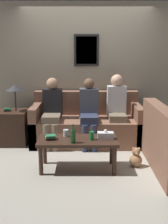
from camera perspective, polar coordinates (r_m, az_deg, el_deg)
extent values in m
plane|color=#ADA899|center=(4.87, 0.81, -8.09)|extent=(16.00, 16.00, 0.00)
cube|color=#9E937F|center=(5.58, 0.76, 8.33)|extent=(9.00, 0.06, 2.60)
cube|color=black|center=(5.52, 0.77, 12.44)|extent=(0.48, 0.02, 0.60)
cube|color=beige|center=(5.52, 0.78, 12.44)|extent=(0.40, 0.01, 0.52)
cube|color=brown|center=(5.25, 0.77, -3.77)|extent=(2.00, 0.91, 0.48)
cube|color=brown|center=(5.48, 0.76, 1.94)|extent=(2.00, 0.20, 0.45)
cube|color=brown|center=(5.29, -9.35, -2.42)|extent=(0.14, 0.91, 0.72)
cube|color=brown|center=(5.30, 10.87, -2.43)|extent=(0.14, 0.91, 0.72)
cube|color=brown|center=(4.13, 15.67, -2.19)|extent=(0.20, 1.57, 0.45)
cube|color=#382319|center=(4.07, -1.00, -5.80)|extent=(1.15, 0.52, 0.04)
cylinder|color=#382319|center=(4.01, -8.51, -9.75)|extent=(0.06, 0.06, 0.42)
cylinder|color=#382319|center=(3.98, 6.45, -9.82)|extent=(0.06, 0.06, 0.42)
cylinder|color=#382319|center=(4.38, -7.72, -7.73)|extent=(0.06, 0.06, 0.42)
cylinder|color=#382319|center=(4.36, 5.89, -7.79)|extent=(0.06, 0.06, 0.42)
cube|color=#382319|center=(5.36, -13.91, -3.01)|extent=(0.54, 0.54, 0.62)
cylinder|color=#262628|center=(5.23, -13.48, 2.37)|extent=(0.02, 0.02, 0.40)
cone|color=#2D2D33|center=(5.19, -13.62, 4.86)|extent=(0.32, 0.32, 0.10)
cube|color=black|center=(5.28, -15.02, 0.28)|extent=(0.11, 0.09, 0.02)
cube|color=#237547|center=(5.27, -15.03, 0.49)|extent=(0.13, 0.07, 0.02)
cube|color=#237547|center=(5.27, -15.04, 0.67)|extent=(0.10, 0.08, 0.02)
cylinder|color=#19421E|center=(3.88, -1.99, -4.98)|extent=(0.07, 0.07, 0.19)
cylinder|color=#19421E|center=(3.84, -2.01, -3.10)|extent=(0.03, 0.03, 0.08)
cylinder|color=silver|center=(4.18, -3.43, -4.29)|extent=(0.08, 0.08, 0.10)
cube|color=black|center=(4.07, -6.51, -5.40)|extent=(0.14, 0.12, 0.02)
cube|color=beige|center=(4.07, -6.52, -5.12)|extent=(0.16, 0.10, 0.02)
cube|color=#237547|center=(4.06, -6.52, -4.84)|extent=(0.16, 0.14, 0.02)
cylinder|color=#197A38|center=(4.02, 1.83, -4.84)|extent=(0.07, 0.07, 0.12)
cube|color=silver|center=(4.07, 4.65, -4.81)|extent=(0.23, 0.12, 0.10)
sphere|color=white|center=(4.05, 4.66, -3.86)|extent=(0.05, 0.05, 0.05)
cube|color=#756651|center=(5.01, -6.30, -1.26)|extent=(0.31, 0.46, 0.14)
cylinder|color=#756651|center=(4.88, -7.42, -5.19)|extent=(0.11, 0.11, 0.48)
cylinder|color=#756651|center=(4.86, -5.62, -5.21)|extent=(0.11, 0.11, 0.48)
cube|color=black|center=(5.18, -6.09, 2.00)|extent=(0.34, 0.22, 0.49)
sphere|color=tan|center=(5.12, -6.18, 5.75)|extent=(0.21, 0.21, 0.21)
cube|color=#2D334C|center=(4.95, 1.30, -1.35)|extent=(0.31, 0.46, 0.14)
cylinder|color=#2D334C|center=(4.81, 0.41, -5.35)|extent=(0.11, 0.11, 0.48)
cylinder|color=#2D334C|center=(4.81, 2.24, -5.35)|extent=(0.11, 0.11, 0.48)
cube|color=#474C56|center=(5.12, 1.27, 2.00)|extent=(0.34, 0.22, 0.50)
sphere|color=brown|center=(5.07, 1.29, 5.77)|extent=(0.19, 0.19, 0.19)
cube|color=#756651|center=(5.05, 7.05, -1.15)|extent=(0.31, 0.40, 0.14)
cylinder|color=#756651|center=(4.93, 6.34, -4.97)|extent=(0.11, 0.11, 0.48)
cylinder|color=#756651|center=(4.95, 8.11, -4.96)|extent=(0.11, 0.11, 0.48)
cube|color=silver|center=(5.19, 6.87, 2.29)|extent=(0.34, 0.22, 0.54)
sphere|color=tan|center=(5.14, 6.98, 6.36)|extent=(0.22, 0.22, 0.22)
sphere|color=#A87A51|center=(4.34, 10.73, -9.64)|extent=(0.19, 0.19, 0.19)
sphere|color=#A87A51|center=(4.29, 10.80, -7.93)|extent=(0.12, 0.12, 0.12)
sphere|color=#A87A51|center=(4.27, 10.25, -7.40)|extent=(0.04, 0.04, 0.04)
sphere|color=#A87A51|center=(4.28, 11.40, -7.37)|extent=(0.04, 0.04, 0.04)
sphere|color=tan|center=(4.24, 10.92, -8.24)|extent=(0.05, 0.05, 0.05)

